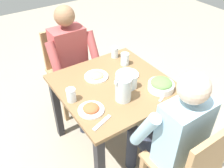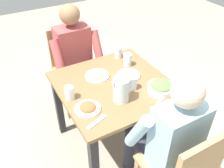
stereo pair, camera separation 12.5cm
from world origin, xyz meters
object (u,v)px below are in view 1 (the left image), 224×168
object	(u,v)px
salad_bowl	(161,85)
plate_yoghurt	(127,74)
diner_far	(74,62)
chair_far	(66,65)
chair_near	(189,166)
plate_fries	(96,76)
water_glass_near_right	(71,95)
water_pitcher	(123,89)
water_glass_center	(125,59)
plate_rice_curry	(91,109)
water_glass_near_left	(115,52)
dining_table	(114,96)
water_glass_far_left	(132,82)
diner_near	(170,131)

from	to	relation	value
salad_bowl	plate_yoghurt	size ratio (longest dim) A/B	1.04
diner_far	chair_far	bearing A→B (deg)	90.00
chair_near	plate_fries	bearing A→B (deg)	98.24
diner_far	plate_yoghurt	world-z (taller)	diner_far
water_glass_near_right	plate_yoghurt	bearing A→B (deg)	3.61
water_pitcher	plate_yoghurt	xyz separation A→B (m)	(0.21, 0.23, -0.08)
diner_far	water_glass_center	xyz separation A→B (m)	(0.32, -0.39, 0.12)
salad_bowl	plate_rice_curry	bearing A→B (deg)	171.26
plate_rice_curry	water_glass_near_left	distance (m)	0.76
diner_far	water_glass_near_right	distance (m)	0.66
plate_yoghurt	dining_table	bearing A→B (deg)	-165.77
dining_table	chair_far	world-z (taller)	chair_far
chair_far	water_glass_near_left	bearing A→B (deg)	-53.75
water_pitcher	water_glass_far_left	bearing A→B (deg)	27.35
diner_near	water_glass_near_right	distance (m)	0.75
chair_near	plate_fries	size ratio (longest dim) A/B	4.40
water_glass_center	diner_near	bearing A→B (deg)	-102.88
diner_near	plate_fries	size ratio (longest dim) A/B	5.86
chair_far	plate_fries	size ratio (longest dim) A/B	4.40
water_glass_far_left	salad_bowl	bearing A→B (deg)	-39.04
chair_far	plate_rice_curry	size ratio (longest dim) A/B	4.71
diner_far	water_glass_near_right	xyz separation A→B (m)	(-0.30, -0.58, 0.12)
chair_near	chair_far	distance (m)	1.59
diner_near	water_glass_far_left	world-z (taller)	diner_near
diner_far	plate_fries	distance (m)	0.43
diner_far	plate_fries	size ratio (longest dim) A/B	5.86
chair_far	water_glass_near_right	bearing A→B (deg)	-110.86
diner_far	salad_bowl	size ratio (longest dim) A/B	5.74
dining_table	water_glass_far_left	size ratio (longest dim) A/B	7.85
diner_far	water_glass_far_left	distance (m)	0.73
water_pitcher	salad_bowl	bearing A→B (deg)	-11.91
diner_near	plate_yoghurt	distance (m)	0.64
chair_far	water_glass_far_left	size ratio (longest dim) A/B	7.92
plate_rice_curry	water_glass_near_right	world-z (taller)	water_glass_near_right
diner_near	water_glass_near_right	bearing A→B (deg)	126.87
diner_near	salad_bowl	world-z (taller)	diner_near
plate_fries	plate_rice_curry	distance (m)	0.41
water_pitcher	water_glass_center	distance (m)	0.49
chair_near	water_glass_near_left	bearing A→B (deg)	81.22
chair_far	water_glass_center	bearing A→B (deg)	-61.59
dining_table	water_glass_center	world-z (taller)	water_glass_center
diner_near	water_pitcher	bearing A→B (deg)	106.59
plate_yoghurt	water_glass_near_left	world-z (taller)	water_glass_near_left
diner_near	water_glass_far_left	xyz separation A→B (m)	(0.03, 0.47, 0.12)
water_pitcher	plate_fries	size ratio (longest dim) A/B	0.94
water_pitcher	plate_rice_curry	distance (m)	0.27
chair_near	water_glass_far_left	distance (m)	0.72
plate_yoghurt	water_glass_near_right	size ratio (longest dim) A/B	1.88
plate_rice_curry	diner_far	bearing A→B (deg)	72.78
chair_near	diner_near	xyz separation A→B (m)	(0.00, 0.20, 0.15)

